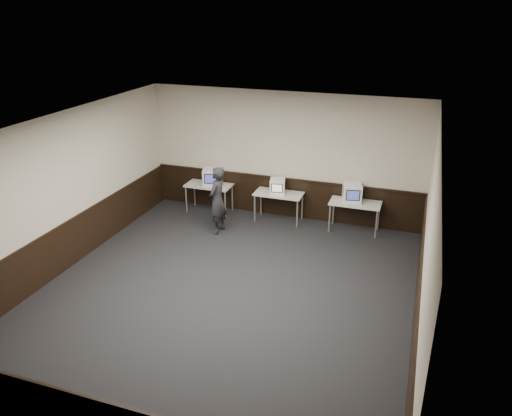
% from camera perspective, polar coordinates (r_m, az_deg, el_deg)
% --- Properties ---
extents(floor, '(8.00, 8.00, 0.00)m').
position_cam_1_polar(floor, '(9.71, -3.59, -9.69)').
color(floor, black).
rests_on(floor, ground).
extents(ceiling, '(8.00, 8.00, 0.00)m').
position_cam_1_polar(ceiling, '(8.44, -4.12, 8.97)').
color(ceiling, white).
rests_on(ceiling, back_wall).
extents(back_wall, '(7.00, 0.00, 7.00)m').
position_cam_1_polar(back_wall, '(12.51, 3.21, 5.98)').
color(back_wall, beige).
rests_on(back_wall, ground).
extents(front_wall, '(7.00, 0.00, 7.00)m').
position_cam_1_polar(front_wall, '(5.99, -19.20, -15.69)').
color(front_wall, beige).
rests_on(front_wall, ground).
extents(left_wall, '(0.00, 8.00, 8.00)m').
position_cam_1_polar(left_wall, '(10.73, -21.39, 1.49)').
color(left_wall, beige).
rests_on(left_wall, ground).
extents(right_wall, '(0.00, 8.00, 8.00)m').
position_cam_1_polar(right_wall, '(8.36, 18.96, -4.09)').
color(right_wall, beige).
rests_on(right_wall, ground).
extents(wainscot_back, '(6.98, 0.04, 1.00)m').
position_cam_1_polar(wainscot_back, '(12.86, 3.08, 1.25)').
color(wainscot_back, black).
rests_on(wainscot_back, back_wall).
extents(wainscot_left, '(0.04, 7.98, 1.00)m').
position_cam_1_polar(wainscot_left, '(11.13, -20.51, -3.80)').
color(wainscot_left, black).
rests_on(wainscot_left, left_wall).
extents(wainscot_right, '(0.04, 7.98, 1.00)m').
position_cam_1_polar(wainscot_right, '(8.89, 17.93, -10.43)').
color(wainscot_right, black).
rests_on(wainscot_right, right_wall).
extents(wainscot_rail, '(6.98, 0.06, 0.04)m').
position_cam_1_polar(wainscot_rail, '(12.66, 3.10, 3.41)').
color(wainscot_rail, black).
rests_on(wainscot_rail, wainscot_back).
extents(desk_left, '(1.20, 0.60, 0.75)m').
position_cam_1_polar(desk_left, '(13.07, -5.40, 2.39)').
color(desk_left, beige).
rests_on(desk_left, ground).
extents(desk_center, '(1.20, 0.60, 0.75)m').
position_cam_1_polar(desk_center, '(12.45, 2.61, 1.41)').
color(desk_center, beige).
rests_on(desk_center, ground).
extents(desk_right, '(1.20, 0.60, 0.75)m').
position_cam_1_polar(desk_right, '(12.10, 11.27, 0.33)').
color(desk_right, beige).
rests_on(desk_right, ground).
extents(emac_left, '(0.55, 0.57, 0.43)m').
position_cam_1_polar(emac_left, '(12.97, -5.12, 3.59)').
color(emac_left, white).
rests_on(emac_left, desk_left).
extents(emac_center, '(0.44, 0.46, 0.37)m').
position_cam_1_polar(emac_center, '(12.36, 2.47, 2.51)').
color(emac_center, white).
rests_on(emac_center, desk_center).
extents(emac_right, '(0.53, 0.55, 0.43)m').
position_cam_1_polar(emac_right, '(12.04, 10.93, 1.72)').
color(emac_right, white).
rests_on(emac_right, desk_right).
extents(person, '(0.43, 0.62, 1.64)m').
position_cam_1_polar(person, '(11.82, -4.44, 0.89)').
color(person, black).
rests_on(person, ground).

